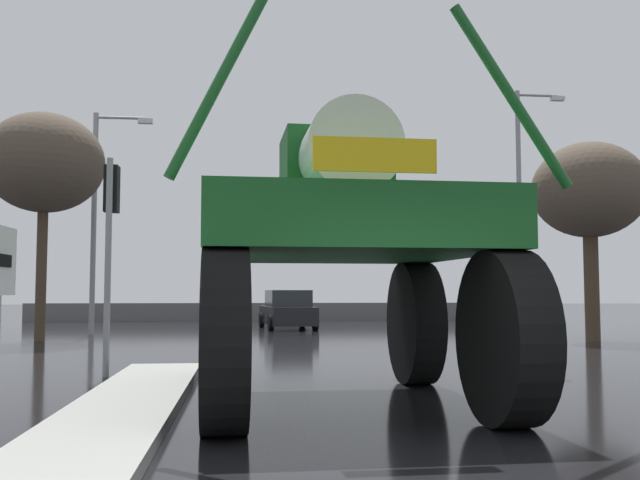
# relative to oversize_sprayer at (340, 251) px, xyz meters

# --- Properties ---
(ground_plane) EXTENTS (120.00, 120.00, 0.00)m
(ground_plane) POSITION_rel_oversize_sprayer_xyz_m (0.53, 13.52, -2.01)
(ground_plane) COLOR black
(median_island) EXTENTS (1.25, 9.92, 0.15)m
(median_island) POSITION_rel_oversize_sprayer_xyz_m (-2.68, -0.88, -1.93)
(median_island) COLOR gray
(median_island) RESTS_ON ground
(oversize_sprayer) EXTENTS (4.46, 5.74, 4.78)m
(oversize_sprayer) POSITION_rel_oversize_sprayer_xyz_m (0.00, 0.00, 0.00)
(oversize_sprayer) COLOR black
(oversize_sprayer) RESTS_ON ground
(sedan_ahead) EXTENTS (2.22, 4.26, 1.52)m
(sedan_ahead) POSITION_rel_oversize_sprayer_xyz_m (0.42, 18.96, -1.29)
(sedan_ahead) COLOR black
(sedan_ahead) RESTS_ON ground
(traffic_signal_near_left) EXTENTS (0.24, 0.54, 3.82)m
(traffic_signal_near_left) POSITION_rel_oversize_sprayer_xyz_m (-3.64, 3.53, 0.78)
(traffic_signal_near_left) COLOR gray
(traffic_signal_near_left) RESTS_ON ground
(traffic_signal_near_right) EXTENTS (0.24, 0.54, 3.20)m
(traffic_signal_near_right) POSITION_rel_oversize_sprayer_xyz_m (3.87, 3.54, 0.32)
(traffic_signal_near_right) COLOR gray
(traffic_signal_near_right) RESTS_ON ground
(traffic_signal_far_left) EXTENTS (0.24, 0.55, 3.48)m
(traffic_signal_far_left) POSITION_rel_oversize_sprayer_xyz_m (-1.94, 21.08, 0.53)
(traffic_signal_far_left) COLOR gray
(traffic_signal_far_left) RESTS_ON ground
(streetlight_far_left) EXTENTS (2.02, 0.24, 7.63)m
(streetlight_far_left) POSITION_rel_oversize_sprayer_xyz_m (-6.26, 15.66, 2.27)
(streetlight_far_left) COLOR gray
(streetlight_far_left) RESTS_ON ground
(streetlight_far_right) EXTENTS (1.92, 0.24, 9.02)m
(streetlight_far_right) POSITION_rel_oversize_sprayer_xyz_m (9.04, 16.23, 2.97)
(streetlight_far_right) COLOR gray
(streetlight_far_right) RESTS_ON ground
(bare_tree_left) EXTENTS (3.55, 3.55, 6.86)m
(bare_tree_left) POSITION_rel_oversize_sprayer_xyz_m (-7.31, 12.71, 3.31)
(bare_tree_left) COLOR #473828
(bare_tree_left) RESTS_ON ground
(bare_tree_right) EXTENTS (3.40, 3.40, 5.98)m
(bare_tree_right) POSITION_rel_oversize_sprayer_xyz_m (9.07, 11.10, 2.48)
(bare_tree_right) COLOR #473828
(bare_tree_right) RESTS_ON ground
(roadside_barrier) EXTENTS (24.63, 0.24, 0.90)m
(roadside_barrier) POSITION_rel_oversize_sprayer_xyz_m (0.53, 26.20, -1.56)
(roadside_barrier) COLOR #59595B
(roadside_barrier) RESTS_ON ground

